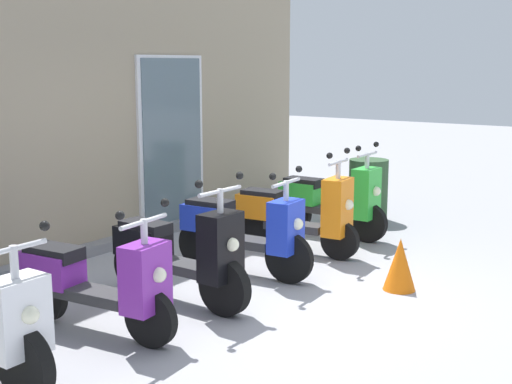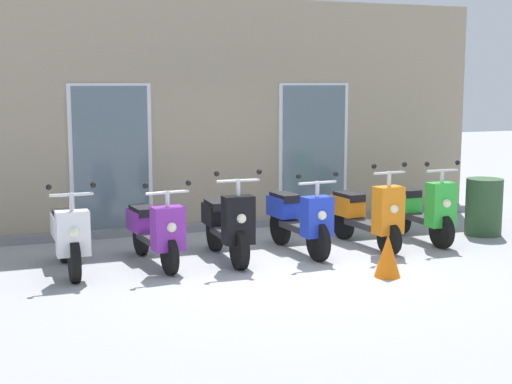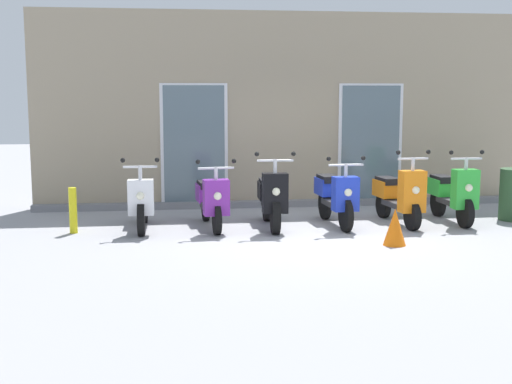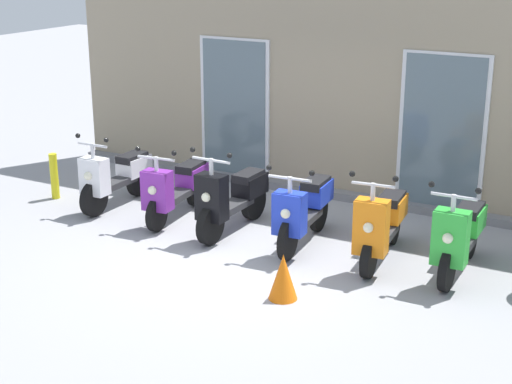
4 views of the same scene
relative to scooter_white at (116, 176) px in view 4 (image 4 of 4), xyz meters
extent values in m
plane|color=#939399|center=(2.55, -0.84, -0.45)|extent=(40.00, 40.00, 0.00)
cube|color=gray|center=(2.55, 2.11, 1.35)|extent=(9.22, 0.30, 3.61)
cube|color=slate|center=(2.55, 1.86, -0.39)|extent=(9.22, 0.20, 0.12)
cube|color=silver|center=(0.88, 1.94, 0.70)|extent=(1.24, 0.04, 2.30)
cube|color=slate|center=(0.88, 1.92, 0.70)|extent=(1.12, 0.02, 2.22)
cube|color=silver|center=(4.22, 1.94, 0.70)|extent=(1.24, 0.04, 2.30)
cube|color=slate|center=(4.22, 1.92, 0.70)|extent=(1.12, 0.02, 2.22)
cylinder|color=black|center=(0.00, -0.51, -0.20)|extent=(0.10, 0.51, 0.51)
cylinder|color=black|center=(0.00, 0.53, -0.20)|extent=(0.10, 0.51, 0.51)
cube|color=#2D2D30|center=(0.00, 0.01, -0.10)|extent=(0.26, 0.65, 0.09)
cube|color=white|center=(0.00, -0.47, 0.12)|extent=(0.38, 0.24, 0.53)
sphere|color=#F2EFCC|center=(0.00, -0.60, 0.16)|extent=(0.12, 0.12, 0.12)
cube|color=white|center=(0.00, 0.43, 0.05)|extent=(0.30, 0.52, 0.28)
cube|color=black|center=(0.00, 0.39, 0.19)|extent=(0.26, 0.48, 0.11)
cylinder|color=silver|center=(0.00, -0.47, 0.48)|extent=(0.06, 0.06, 0.23)
cylinder|color=silver|center=(0.00, -0.47, 0.58)|extent=(0.50, 0.04, 0.04)
sphere|color=black|center=(0.25, -0.47, 0.68)|extent=(0.07, 0.07, 0.07)
sphere|color=black|center=(-0.25, -0.47, 0.68)|extent=(0.07, 0.07, 0.07)
cylinder|color=black|center=(1.13, -0.57, -0.22)|extent=(0.13, 0.47, 0.46)
cylinder|color=black|center=(1.01, 0.57, -0.22)|extent=(0.13, 0.47, 0.46)
cube|color=#2D2D30|center=(1.07, 0.00, -0.12)|extent=(0.33, 0.73, 0.09)
cube|color=purple|center=(1.12, -0.53, 0.11)|extent=(0.40, 0.28, 0.54)
sphere|color=#F2EFCC|center=(1.14, -0.66, 0.15)|extent=(0.12, 0.12, 0.12)
cube|color=purple|center=(1.02, 0.47, 0.04)|extent=(0.35, 0.55, 0.28)
cube|color=black|center=(1.03, 0.43, 0.18)|extent=(0.31, 0.50, 0.11)
cylinder|color=silver|center=(1.12, -0.53, 0.47)|extent=(0.06, 0.06, 0.21)
cylinder|color=silver|center=(1.12, -0.53, 0.55)|extent=(0.55, 0.09, 0.04)
sphere|color=black|center=(1.39, -0.50, 0.65)|extent=(0.07, 0.07, 0.07)
sphere|color=black|center=(0.85, -0.56, 0.65)|extent=(0.07, 0.07, 0.07)
cylinder|color=black|center=(2.01, -0.62, -0.20)|extent=(0.13, 0.52, 0.51)
cylinder|color=black|center=(2.03, 0.48, -0.20)|extent=(0.13, 0.52, 0.51)
cube|color=#2D2D30|center=(2.02, -0.07, -0.10)|extent=(0.28, 0.69, 0.09)
cube|color=black|center=(2.01, -0.58, 0.17)|extent=(0.39, 0.25, 0.60)
sphere|color=#F2EFCC|center=(2.01, -0.71, 0.21)|extent=(0.12, 0.12, 0.12)
cube|color=black|center=(2.03, 0.38, 0.07)|extent=(0.31, 0.53, 0.28)
cube|color=black|center=(2.03, 0.34, 0.21)|extent=(0.27, 0.49, 0.11)
cylinder|color=silver|center=(2.01, -0.58, 0.57)|extent=(0.06, 0.06, 0.23)
cylinder|color=silver|center=(2.01, -0.58, 0.66)|extent=(0.55, 0.05, 0.04)
sphere|color=black|center=(2.28, -0.59, 0.76)|extent=(0.07, 0.07, 0.07)
sphere|color=black|center=(1.73, -0.58, 0.76)|extent=(0.07, 0.07, 0.07)
cylinder|color=black|center=(3.11, -0.60, -0.19)|extent=(0.12, 0.53, 0.52)
cylinder|color=black|center=(3.02, 0.49, -0.19)|extent=(0.12, 0.53, 0.52)
cube|color=#2D2D30|center=(3.07, -0.05, -0.09)|extent=(0.31, 0.70, 0.09)
cube|color=#1E38C6|center=(3.10, -0.56, 0.13)|extent=(0.40, 0.27, 0.53)
sphere|color=#F2EFCC|center=(3.11, -0.69, 0.17)|extent=(0.12, 0.12, 0.12)
cube|color=#1E38C6|center=(3.03, 0.39, 0.12)|extent=(0.34, 0.54, 0.28)
cube|color=black|center=(3.03, 0.35, 0.26)|extent=(0.30, 0.50, 0.11)
cylinder|color=silver|center=(3.10, -0.56, 0.49)|extent=(0.06, 0.06, 0.22)
cylinder|color=silver|center=(3.10, -0.56, 0.58)|extent=(0.55, 0.08, 0.04)
sphere|color=black|center=(3.38, -0.54, 0.68)|extent=(0.07, 0.07, 0.07)
sphere|color=black|center=(2.83, -0.58, 0.68)|extent=(0.07, 0.07, 0.07)
cylinder|color=black|center=(4.16, -0.61, -0.23)|extent=(0.15, 0.45, 0.44)
cylinder|color=black|center=(4.05, 0.52, -0.23)|extent=(0.15, 0.45, 0.44)
cube|color=#2D2D30|center=(4.11, -0.05, -0.13)|extent=(0.33, 0.73, 0.09)
cube|color=orange|center=(4.16, -0.57, 0.15)|extent=(0.40, 0.28, 0.65)
sphere|color=#F2EFCC|center=(4.17, -0.70, 0.19)|extent=(0.12, 0.12, 0.12)
cube|color=orange|center=(4.06, 0.42, 0.07)|extent=(0.35, 0.55, 0.28)
cube|color=black|center=(4.07, 0.38, 0.21)|extent=(0.30, 0.50, 0.11)
cylinder|color=silver|center=(4.16, -0.57, 0.57)|extent=(0.06, 0.06, 0.23)
cylinder|color=silver|center=(4.16, -0.57, 0.66)|extent=(0.50, 0.08, 0.04)
sphere|color=black|center=(4.41, -0.55, 0.76)|extent=(0.07, 0.07, 0.07)
sphere|color=black|center=(3.91, -0.60, 0.76)|extent=(0.07, 0.07, 0.07)
cylinder|color=black|center=(5.06, -0.53, -0.21)|extent=(0.11, 0.49, 0.49)
cylinder|color=black|center=(5.04, 0.54, -0.21)|extent=(0.11, 0.49, 0.49)
cube|color=#2D2D30|center=(5.05, 0.01, -0.11)|extent=(0.27, 0.67, 0.09)
cube|color=green|center=(5.06, -0.49, 0.16)|extent=(0.38, 0.25, 0.62)
sphere|color=#F2EFCC|center=(5.06, -0.62, 0.20)|extent=(0.12, 0.12, 0.12)
cube|color=green|center=(5.04, 0.44, 0.08)|extent=(0.31, 0.52, 0.28)
cube|color=black|center=(5.04, 0.40, 0.22)|extent=(0.27, 0.48, 0.11)
cylinder|color=silver|center=(5.06, -0.49, 0.56)|extent=(0.06, 0.06, 0.21)
cylinder|color=silver|center=(5.06, -0.49, 0.65)|extent=(0.51, 0.04, 0.04)
sphere|color=black|center=(5.31, -0.49, 0.75)|extent=(0.07, 0.07, 0.07)
sphere|color=black|center=(4.80, -0.49, 0.75)|extent=(0.07, 0.07, 0.07)
cone|color=orange|center=(3.55, -1.60, -0.19)|extent=(0.32, 0.32, 0.52)
cylinder|color=yellow|center=(-1.04, -0.19, -0.10)|extent=(0.12, 0.12, 0.70)
camera|label=1|loc=(-2.62, -4.19, 1.74)|focal=48.68mm
camera|label=2|loc=(-1.00, -9.15, 1.89)|focal=52.04mm
camera|label=3|loc=(0.49, -10.63, 1.64)|focal=47.73mm
camera|label=4|loc=(7.02, -8.52, 3.32)|focal=54.55mm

